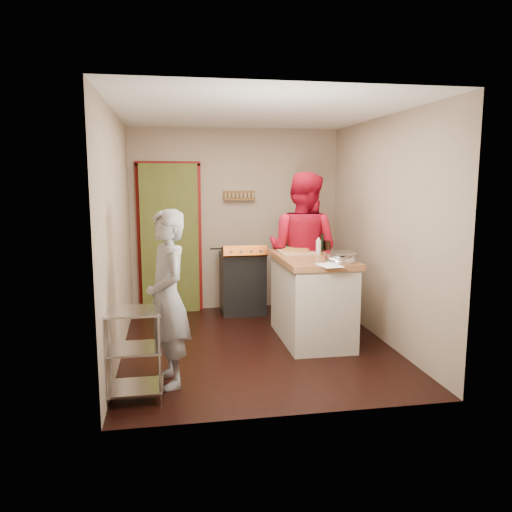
# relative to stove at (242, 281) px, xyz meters

# --- Properties ---
(floor) EXTENTS (3.50, 3.50, 0.00)m
(floor) POSITION_rel_stove_xyz_m (-0.05, -1.42, -0.45)
(floor) COLOR black
(floor) RESTS_ON ground
(back_wall) EXTENTS (3.00, 0.44, 2.60)m
(back_wall) POSITION_rel_stove_xyz_m (-0.69, 0.36, 0.68)
(back_wall) COLOR gray
(back_wall) RESTS_ON ground
(left_wall) EXTENTS (0.04, 3.50, 2.60)m
(left_wall) POSITION_rel_stove_xyz_m (-1.55, -1.42, 0.85)
(left_wall) COLOR gray
(left_wall) RESTS_ON ground
(right_wall) EXTENTS (0.04, 3.50, 2.60)m
(right_wall) POSITION_rel_stove_xyz_m (1.45, -1.42, 0.85)
(right_wall) COLOR gray
(right_wall) RESTS_ON ground
(ceiling) EXTENTS (3.00, 3.50, 0.02)m
(ceiling) POSITION_rel_stove_xyz_m (-0.05, -1.42, 2.16)
(ceiling) COLOR white
(ceiling) RESTS_ON back_wall
(stove) EXTENTS (0.60, 0.63, 1.00)m
(stove) POSITION_rel_stove_xyz_m (0.00, 0.00, 0.00)
(stove) COLOR black
(stove) RESTS_ON ground
(wire_shelving) EXTENTS (0.48, 0.40, 0.80)m
(wire_shelving) POSITION_rel_stove_xyz_m (-1.33, -2.62, -0.01)
(wire_shelving) COLOR silver
(wire_shelving) RESTS_ON ground
(island) EXTENTS (0.78, 1.46, 1.31)m
(island) POSITION_rel_stove_xyz_m (0.64, -1.32, 0.07)
(island) COLOR beige
(island) RESTS_ON ground
(person_stripe) EXTENTS (0.54, 0.68, 1.63)m
(person_stripe) POSITION_rel_stove_xyz_m (-1.03, -2.36, 0.36)
(person_stripe) COLOR #BCBCC1
(person_stripe) RESTS_ON ground
(person_red) EXTENTS (1.22, 1.18, 1.97)m
(person_red) POSITION_rel_stove_xyz_m (0.66, -0.78, 0.54)
(person_red) COLOR #B70C23
(person_red) RESTS_ON ground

